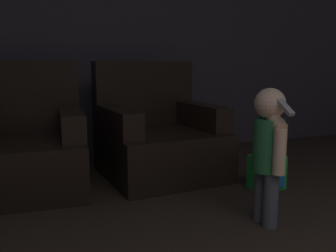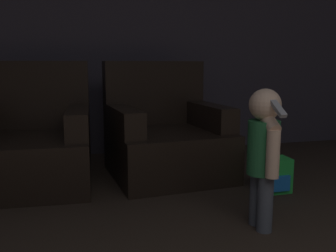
{
  "view_description": "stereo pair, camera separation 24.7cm",
  "coord_description": "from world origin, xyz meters",
  "px_view_note": "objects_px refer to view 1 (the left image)",
  "views": [
    {
      "loc": [
        -0.92,
        0.71,
        0.91
      ],
      "look_at": [
        -0.07,
        3.0,
        0.51
      ],
      "focal_mm": 40.0,
      "sensor_mm": 36.0,
      "label": 1
    },
    {
      "loc": [
        -0.68,
        0.64,
        0.91
      ],
      "look_at": [
        -0.07,
        3.0,
        0.51
      ],
      "focal_mm": 40.0,
      "sensor_mm": 36.0,
      "label": 2
    }
  ],
  "objects_px": {
    "person_toddler": "(269,145)",
    "armchair_right": "(158,138)",
    "toy_backpack": "(267,172)",
    "armchair_left": "(21,147)"
  },
  "relations": [
    {
      "from": "person_toddler",
      "to": "toy_backpack",
      "type": "distance_m",
      "value": 0.73
    },
    {
      "from": "armchair_right",
      "to": "toy_backpack",
      "type": "relative_size",
      "value": 3.93
    },
    {
      "from": "armchair_left",
      "to": "toy_backpack",
      "type": "bearing_deg",
      "value": -17.86
    },
    {
      "from": "person_toddler",
      "to": "toy_backpack",
      "type": "xyz_separation_m",
      "value": [
        0.37,
        0.53,
        -0.34
      ]
    },
    {
      "from": "armchair_right",
      "to": "person_toddler",
      "type": "distance_m",
      "value": 1.22
    },
    {
      "from": "armchair_right",
      "to": "toy_backpack",
      "type": "xyz_separation_m",
      "value": [
        0.63,
        -0.65,
        -0.19
      ]
    },
    {
      "from": "armchair_right",
      "to": "person_toddler",
      "type": "relative_size",
      "value": 1.25
    },
    {
      "from": "toy_backpack",
      "to": "person_toddler",
      "type": "bearing_deg",
      "value": -125.22
    },
    {
      "from": "armchair_right",
      "to": "toy_backpack",
      "type": "bearing_deg",
      "value": -50.93
    },
    {
      "from": "person_toddler",
      "to": "armchair_right",
      "type": "bearing_deg",
      "value": -166.17
    }
  ]
}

